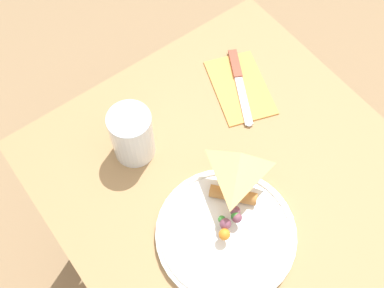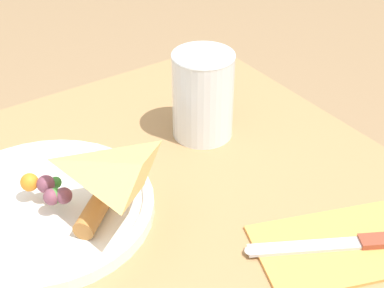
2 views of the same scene
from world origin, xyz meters
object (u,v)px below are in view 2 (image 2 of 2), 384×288
(milk_glass, at_px, (203,97))
(napkin_folded, at_px, (338,247))
(butter_knife, at_px, (348,243))
(plate_pizza, at_px, (46,205))

(milk_glass, distance_m, napkin_folded, 0.28)
(milk_glass, xyz_separation_m, napkin_folded, (0.01, 0.27, -0.06))
(milk_glass, relative_size, butter_knife, 0.66)
(napkin_folded, bearing_deg, plate_pizza, -44.05)
(plate_pizza, xyz_separation_m, butter_knife, (-0.25, 0.24, -0.01))
(milk_glass, relative_size, napkin_folded, 0.60)
(napkin_folded, bearing_deg, butter_knife, 151.30)
(milk_glass, xyz_separation_m, butter_knife, (0.00, 0.28, -0.05))
(plate_pizza, distance_m, napkin_folded, 0.34)
(plate_pizza, bearing_deg, butter_knife, 136.41)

